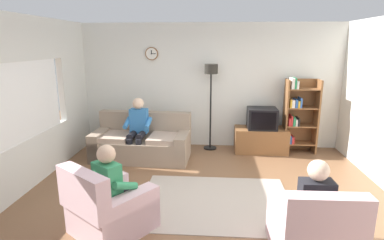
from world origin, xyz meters
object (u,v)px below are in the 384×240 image
at_px(tv, 262,118).
at_px(armchair_near_window, 110,210).
at_px(person_in_right_armchair, 312,202).
at_px(person_in_left_armchair, 114,184).
at_px(floor_lamp, 211,83).
at_px(bookshelf, 298,114).
at_px(couch, 142,143).
at_px(tv_stand, 261,140).
at_px(person_on_couch, 138,126).
at_px(armchair_near_bookshelf, 312,233).

relative_size(tv, armchair_near_window, 0.51).
bearing_deg(person_in_right_armchair, armchair_near_window, 174.51).
bearing_deg(person_in_right_armchair, person_in_left_armchair, 172.58).
height_order(floor_lamp, person_in_right_armchair, floor_lamp).
relative_size(person_in_left_armchair, person_in_right_armchair, 1.00).
bearing_deg(bookshelf, couch, -168.26).
relative_size(floor_lamp, armchair_near_window, 1.57).
bearing_deg(tv, couch, -166.91).
relative_size(floor_lamp, person_in_right_armchair, 1.65).
xyz_separation_m(tv_stand, bookshelf, (0.76, 0.07, 0.55)).
distance_m(tv, person_in_left_armchair, 3.75).
bearing_deg(tv_stand, person_on_couch, -164.20).
bearing_deg(floor_lamp, tv_stand, -5.22).
relative_size(tv_stand, person_in_right_armchair, 0.98).
height_order(bookshelf, person_in_right_armchair, bookshelf).
bearing_deg(person_on_couch, tv_stand, 15.80).
height_order(floor_lamp, person_on_couch, floor_lamp).
bearing_deg(armchair_near_window, couch, 94.43).
bearing_deg(floor_lamp, armchair_near_window, -109.86).
bearing_deg(person_in_left_armchair, armchair_near_bookshelf, -9.63).
xyz_separation_m(tv, person_in_left_armchair, (-2.20, -3.03, -0.13)).
height_order(tv, floor_lamp, floor_lamp).
distance_m(tv_stand, floor_lamp, 1.61).
bearing_deg(couch, tv, 13.09).
distance_m(armchair_near_bookshelf, person_in_left_armchair, 2.32).
height_order(floor_lamp, armchair_near_bookshelf, floor_lamp).
relative_size(floor_lamp, person_on_couch, 1.49).
bearing_deg(tv_stand, armchair_near_window, -125.69).
bearing_deg(tv, floor_lamp, 173.49).
distance_m(couch, armchair_near_window, 2.54).
relative_size(couch, armchair_near_bookshelf, 2.15).
height_order(couch, armchair_near_window, same).
distance_m(armchair_near_bookshelf, person_on_couch, 3.77).
xyz_separation_m(armchair_near_window, person_in_right_armchair, (2.32, -0.22, 0.32)).
relative_size(person_on_couch, person_in_right_armchair, 1.11).
distance_m(tv_stand, person_in_right_armchair, 3.37).
xyz_separation_m(tv, person_on_couch, (-2.49, -0.68, -0.04)).
distance_m(tv, floor_lamp, 1.30).
xyz_separation_m(tv, person_in_right_armchair, (0.07, -3.33, -0.13)).
xyz_separation_m(tv, armchair_near_bookshelf, (0.07, -3.42, -0.45)).
xyz_separation_m(tv_stand, tv, (0.00, -0.02, 0.48)).
xyz_separation_m(tv, armchair_near_window, (-2.25, -3.10, -0.45)).
relative_size(tv_stand, floor_lamp, 0.59).
height_order(couch, floor_lamp, floor_lamp).
relative_size(couch, tv_stand, 1.76).
height_order(tv_stand, bookshelf, bookshelf).
bearing_deg(armchair_near_bookshelf, person_in_left_armchair, 170.37).
relative_size(tv, person_on_couch, 0.48).
distance_m(armchair_near_window, person_in_right_armchair, 2.35).
bearing_deg(person_in_left_armchair, tv_stand, 54.31).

